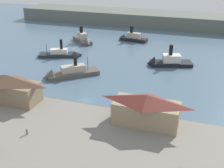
# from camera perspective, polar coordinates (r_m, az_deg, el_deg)

# --- Properties ---
(ground_plane) EXTENTS (320.00, 320.00, 0.00)m
(ground_plane) POSITION_cam_1_polar(r_m,az_deg,el_deg) (84.60, -5.56, -3.45)
(ground_plane) COLOR slate
(quay_promenade) EXTENTS (110.00, 36.00, 1.20)m
(quay_promenade) POSITION_cam_1_polar(r_m,az_deg,el_deg) (67.93, -13.24, -11.22)
(quay_promenade) COLOR gray
(quay_promenade) RESTS_ON ground
(seawall_edge) EXTENTS (110.00, 0.80, 1.00)m
(seawall_edge) POSITION_cam_1_polar(r_m,az_deg,el_deg) (81.51, -6.60, -4.26)
(seawall_edge) COLOR #666159
(seawall_edge) RESTS_ON ground
(ferry_shed_west_terminal) EXTENTS (19.14, 7.58, 8.06)m
(ferry_shed_west_terminal) POSITION_cam_1_polar(r_m,az_deg,el_deg) (85.88, -20.75, -0.66)
(ferry_shed_west_terminal) COLOR #847056
(ferry_shed_west_terminal) RESTS_ON quay_promenade
(ferry_shed_east_terminal) EXTENTS (16.72, 7.46, 7.99)m
(ferry_shed_east_terminal) POSITION_cam_1_polar(r_m,az_deg,el_deg) (69.62, 7.10, -5.19)
(ferry_shed_east_terminal) COLOR #998466
(ferry_shed_east_terminal) RESTS_ON quay_promenade
(pedestrian_near_cart) EXTENTS (0.40, 0.40, 1.61)m
(pedestrian_near_cart) POSITION_cam_1_polar(r_m,az_deg,el_deg) (69.71, -17.18, -9.38)
(pedestrian_near_cart) COLOR #6B5B4C
(pedestrian_near_cart) RESTS_ON quay_promenade
(ferry_moored_east) EXTENTS (18.89, 10.98, 10.50)m
(ferry_moored_east) POSITION_cam_1_polar(r_m,az_deg,el_deg) (113.76, 11.03, 4.54)
(ferry_moored_east) COLOR black
(ferry_moored_east) RESTS_ON ground
(ferry_outer_harbor) EXTENTS (15.96, 6.07, 9.65)m
(ferry_outer_harbor) POSITION_cam_1_polar(r_m,az_deg,el_deg) (146.86, 3.96, 9.52)
(ferry_outer_harbor) COLOR black
(ferry_outer_harbor) RESTS_ON ground
(ferry_moored_west) EXTENTS (19.67, 11.62, 9.43)m
(ferry_moored_west) POSITION_cam_1_polar(r_m,az_deg,el_deg) (124.11, -9.69, 6.16)
(ferry_moored_west) COLOR #23282D
(ferry_moored_west) RESTS_ON ground
(ferry_near_quay) EXTENTS (19.20, 17.28, 9.00)m
(ferry_near_quay) POSITION_cam_1_polar(r_m,az_deg,el_deg) (102.04, -9.37, 2.18)
(ferry_near_quay) COLOR #514C47
(ferry_near_quay) RESTS_ON ground
(ferry_mid_harbor) EXTENTS (15.02, 14.86, 9.54)m
(ferry_mid_harbor) POSITION_cam_1_polar(r_m,az_deg,el_deg) (143.10, -5.93, 9.09)
(ferry_mid_harbor) COLOR #514C47
(ferry_mid_harbor) RESTS_ON ground
(far_headland) EXTENTS (180.00, 24.00, 8.00)m
(far_headland) POSITION_cam_1_polar(r_m,az_deg,el_deg) (184.00, 8.73, 13.15)
(far_headland) COLOR #60665B
(far_headland) RESTS_ON ground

